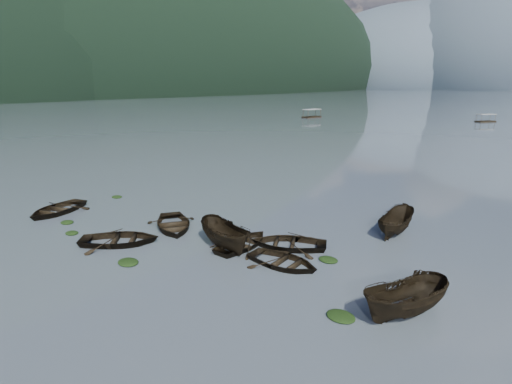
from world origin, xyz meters
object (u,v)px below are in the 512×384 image
Objects in this scene: pontoon_left at (312,118)px; rowboat_3 at (243,246)px; rowboat_0 at (57,213)px; pontoon_centre at (485,122)px.

rowboat_3 is at bearing -49.34° from pontoon_left.
pontoon_centre is (13.38, 108.15, 0.00)m from rowboat_0.
pontoon_centre reaches higher than rowboat_3.
pontoon_left reaches higher than rowboat_0.
pontoon_left reaches higher than rowboat_3.
pontoon_left is 1.19× the size of pontoon_centre.
pontoon_left reaches higher than pontoon_centre.
rowboat_3 is 0.85× the size of pontoon_centre.
rowboat_0 is at bearing -58.77° from pontoon_left.
pontoon_left is (-46.35, 88.40, 0.00)m from rowboat_3.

